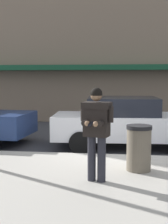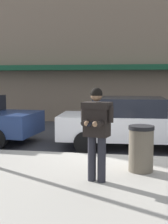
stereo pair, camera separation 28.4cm
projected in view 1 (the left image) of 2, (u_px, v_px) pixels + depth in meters
ground_plane at (117, 158)px, 8.35m from camera, size 80.00×80.00×0.00m
curb_paint_line at (155, 158)px, 8.28m from camera, size 28.00×0.12×0.01m
storefront_facade at (141, 13)px, 16.01m from camera, size 28.00×4.70×10.89m
parked_sedan_mid at (127, 122)px, 9.44m from camera, size 4.59×2.12×1.54m
man_texting_on_phone at (97, 124)px, 5.90m from camera, size 0.63×0.64×1.81m
trash_bin at (139, 148)px, 6.68m from camera, size 0.55×0.55×0.98m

